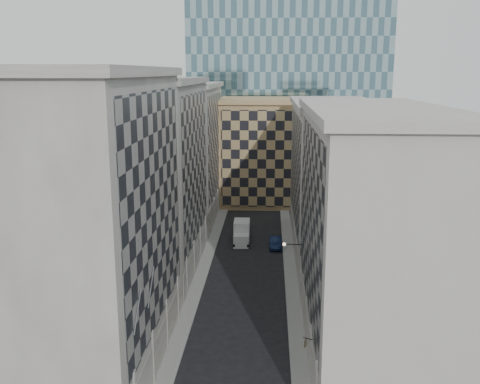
% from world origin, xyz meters
% --- Properties ---
extents(sidewalk_west, '(1.50, 100.00, 0.15)m').
position_xyz_m(sidewalk_west, '(-5.25, 30.00, 0.07)').
color(sidewalk_west, gray).
rests_on(sidewalk_west, ground).
extents(sidewalk_east, '(1.50, 100.00, 0.15)m').
position_xyz_m(sidewalk_east, '(5.25, 30.00, 0.07)').
color(sidewalk_east, gray).
rests_on(sidewalk_east, ground).
extents(bldg_left_a, '(10.80, 22.80, 23.70)m').
position_xyz_m(bldg_left_a, '(-10.88, 11.00, 11.82)').
color(bldg_left_a, gray).
rests_on(bldg_left_a, ground).
extents(bldg_left_b, '(10.80, 22.80, 22.70)m').
position_xyz_m(bldg_left_b, '(-10.88, 33.00, 11.32)').
color(bldg_left_b, gray).
rests_on(bldg_left_b, ground).
extents(bldg_left_c, '(10.80, 22.80, 21.70)m').
position_xyz_m(bldg_left_c, '(-10.88, 55.00, 10.83)').
color(bldg_left_c, gray).
rests_on(bldg_left_c, ground).
extents(bldg_right_a, '(10.80, 26.80, 20.70)m').
position_xyz_m(bldg_right_a, '(10.88, 15.00, 10.32)').
color(bldg_right_a, '#B1ABA2').
rests_on(bldg_right_a, ground).
extents(bldg_right_b, '(10.80, 28.80, 19.70)m').
position_xyz_m(bldg_right_b, '(10.89, 42.00, 9.85)').
color(bldg_right_b, '#B1ABA2').
rests_on(bldg_right_b, ground).
extents(tan_block, '(16.80, 14.80, 18.80)m').
position_xyz_m(tan_block, '(2.00, 67.90, 9.44)').
color(tan_block, tan).
rests_on(tan_block, ground).
extents(church_tower, '(7.20, 7.20, 51.50)m').
position_xyz_m(church_tower, '(0.00, 82.00, 26.95)').
color(church_tower, '#2A2421').
rests_on(church_tower, ground).
extents(flagpoles_left, '(0.10, 6.33, 2.33)m').
position_xyz_m(flagpoles_left, '(-5.90, 6.00, 8.00)').
color(flagpoles_left, gray).
rests_on(flagpoles_left, ground).
extents(bracket_lamp, '(1.98, 0.36, 0.36)m').
position_xyz_m(bracket_lamp, '(4.38, 24.00, 6.20)').
color(bracket_lamp, black).
rests_on(bracket_lamp, ground).
extents(box_truck, '(2.29, 5.41, 2.95)m').
position_xyz_m(box_truck, '(-1.19, 43.41, 1.28)').
color(box_truck, silver).
rests_on(box_truck, ground).
extents(dark_car, '(1.64, 4.53, 1.49)m').
position_xyz_m(dark_car, '(3.50, 41.49, 0.74)').
color(dark_car, '#101D3D').
rests_on(dark_car, ground).
extents(shop_sign, '(0.71, 0.62, 0.72)m').
position_xyz_m(shop_sign, '(5.42, 8.14, 3.84)').
color(shop_sign, black).
rests_on(shop_sign, ground).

